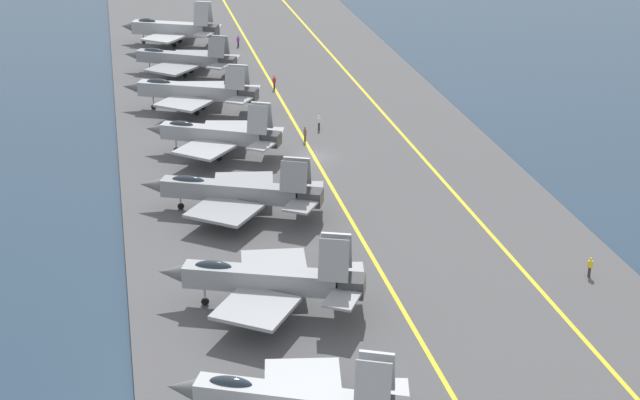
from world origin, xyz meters
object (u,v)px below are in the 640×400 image
parked_jet_fifth (215,134)px  crew_purple_vest (238,40)px  crew_yellow_vest (590,266)px  crew_white_vest (319,122)px  parked_jet_seventh (182,59)px  parked_jet_third (265,279)px  crew_red_vest (274,82)px  crew_brown_vest (305,133)px  parked_jet_fourth (234,192)px  parked_jet_sixth (192,91)px  parked_jet_eighth (171,29)px

parked_jet_fifth → crew_purple_vest: size_ratio=8.89×
crew_yellow_vest → crew_white_vest: size_ratio=1.00×
crew_purple_vest → parked_jet_seventh: bearing=145.0°
parked_jet_seventh → crew_white_vest: parked_jet_seventh is taller
parked_jet_third → crew_white_vest: bearing=-17.6°
parked_jet_seventh → crew_red_vest: parked_jet_seventh is taller
parked_jet_seventh → crew_brown_vest: size_ratio=9.10×
parked_jet_third → crew_red_vest: 57.06m
parked_jet_fourth → parked_jet_sixth: size_ratio=1.03×
parked_jet_fourth → crew_brown_vest: parked_jet_fourth is taller
crew_brown_vest → crew_red_vest: bearing=0.2°
crew_red_vest → parked_jet_fifth: bearing=156.0°
parked_jet_eighth → crew_brown_vest: (-45.93, -11.40, -1.53)m
parked_jet_fourth → crew_brown_vest: bearing=-29.8°
crew_purple_vest → crew_white_vest: bearing=-174.1°
parked_jet_third → crew_brown_vest: 37.45m
parked_jet_fifth → parked_jet_sixth: (15.63, 1.04, 0.13)m
parked_jet_fourth → crew_purple_vest: size_ratio=10.25×
parked_jet_seventh → crew_white_vest: bearing=-152.6°
crew_red_vest → crew_brown_vest: bearing=-179.8°
parked_jet_third → crew_white_vest: parked_jet_third is taller
parked_jet_third → parked_jet_eighth: 81.94m
parked_jet_fourth → parked_jet_third: bearing=180.0°
parked_jet_fifth → parked_jet_seventh: bearing=1.7°
parked_jet_fourth → parked_jet_seventh: size_ratio=1.09×
crew_yellow_vest → crew_red_vest: (56.32, 16.41, 0.05)m
parked_jet_third → parked_jet_sixth: 49.10m
parked_jet_seventh → parked_jet_eighth: bearing=1.0°
parked_jet_fifth → parked_jet_eighth: bearing=1.4°
parked_jet_fourth → crew_red_vest: bearing=-14.9°
crew_yellow_vest → parked_jet_third: bearing=89.6°
parked_jet_seventh → crew_yellow_vest: (-65.59, -27.45, -1.29)m
parked_jet_fourth → crew_yellow_vest: size_ratio=9.96×
parked_jet_third → crew_purple_vest: 79.27m
parked_jet_sixth → crew_white_vest: parked_jet_sixth is taller
parked_jet_fourth → crew_purple_vest: 61.17m
crew_yellow_vest → crew_brown_vest: size_ratio=0.99×
parked_jet_fifth → parked_jet_seventh: 31.95m
parked_jet_fourth → crew_red_vest: parked_jet_fourth is taller
parked_jet_seventh → parked_jet_sixth: bearing=179.6°
parked_jet_seventh → crew_white_vest: 29.21m
parked_jet_third → crew_yellow_vest: bearing=-90.4°
parked_jet_fourth → parked_jet_sixth: parked_jet_sixth is taller
crew_white_vest → crew_red_vest: crew_red_vest is taller
parked_jet_fifth → parked_jet_eighth: 48.48m
parked_jet_sixth → crew_brown_vest: 17.32m
parked_jet_sixth → parked_jet_fourth: bearing=-178.1°
parked_jet_third → crew_white_vest: (39.48, -12.50, -1.66)m
parked_jet_sixth → crew_purple_vest: (29.72, -9.49, -1.69)m
crew_brown_vest → crew_red_vest: (20.13, 0.07, 0.04)m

